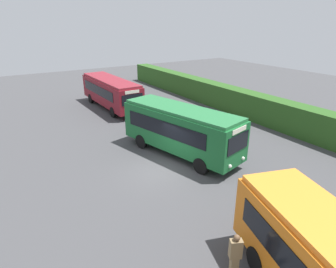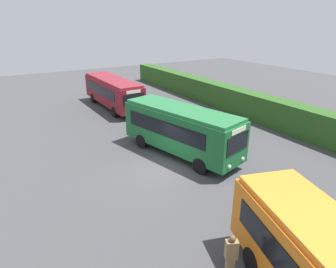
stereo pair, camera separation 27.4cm
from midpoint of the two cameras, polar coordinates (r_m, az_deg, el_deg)
ground_plane at (r=17.93m, az=-1.18°, el=-7.06°), size 81.22×81.22×0.00m
bus_maroon at (r=30.58m, az=-10.48°, el=8.25°), size 9.92×2.75×3.02m
bus_green at (r=19.27m, az=2.95°, el=1.12°), size 8.98×4.54×3.26m
person_left at (r=11.20m, az=12.94°, el=-22.09°), size 0.42×0.50×1.79m
hedge_row at (r=25.45m, az=23.66°, el=2.74°), size 52.61×1.64×2.34m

